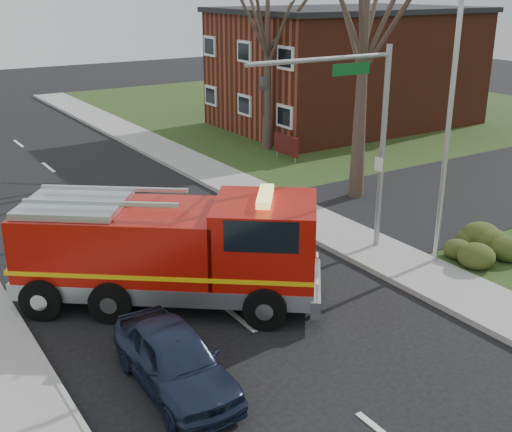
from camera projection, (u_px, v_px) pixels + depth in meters
ground at (236, 316)px, 17.47m from camera, size 120.00×120.00×0.00m
sidewalk_right at (401, 264)px, 20.60m from camera, size 2.40×80.00×0.15m
brick_building at (347, 67)px, 40.13m from camera, size 15.40×10.40×7.25m
health_center_sign at (286, 145)px, 32.40m from camera, size 0.12×2.00×1.40m
hedge_corner at (486, 241)px, 21.06m from camera, size 2.80×2.00×0.90m
bare_tree_near at (365, 15)px, 24.53m from camera, size 6.00×6.00×12.00m
bare_tree_far at (268, 27)px, 32.73m from camera, size 5.25×5.25×10.50m
traffic_signal_mast at (354, 116)px, 19.71m from camera, size 5.29×0.18×6.80m
streetlight_pole at (447, 126)px, 19.16m from camera, size 1.48×0.16×8.40m
fire_engine at (173, 252)px, 17.87m from camera, size 8.19×7.21×3.31m
parked_car_maroon at (175, 359)px, 14.17m from camera, size 1.76×4.20×1.42m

